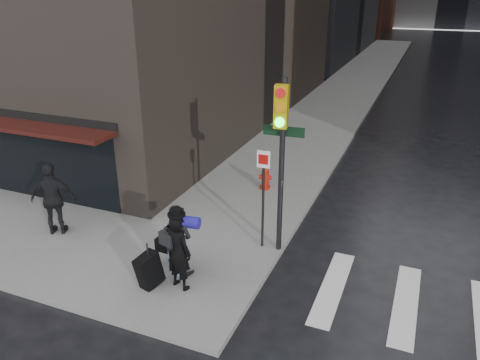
# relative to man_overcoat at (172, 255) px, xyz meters

# --- Properties ---
(ground) EXTENTS (140.00, 140.00, 0.00)m
(ground) POSITION_rel_man_overcoat_xyz_m (-0.24, 0.53, -0.98)
(ground) COLOR black
(ground) RESTS_ON ground
(sidewalk_left) EXTENTS (4.00, 50.00, 0.15)m
(sidewalk_left) POSITION_rel_man_overcoat_xyz_m (-0.24, 27.53, -0.90)
(sidewalk_left) COLOR slate
(sidewalk_left) RESTS_ON ground
(storefront) EXTENTS (8.40, 1.11, 2.83)m
(storefront) POSITION_rel_man_overcoat_xyz_m (-7.24, 2.43, 0.85)
(storefront) COLOR black
(storefront) RESTS_ON ground
(man_overcoat) EXTENTS (1.24, 0.92, 1.97)m
(man_overcoat) POSITION_rel_man_overcoat_xyz_m (0.00, 0.00, 0.00)
(man_overcoat) COLOR black
(man_overcoat) RESTS_ON ground
(man_jeans) EXTENTS (1.21, 0.68, 1.70)m
(man_jeans) POSITION_rel_man_overcoat_xyz_m (-0.23, 0.58, 0.03)
(man_jeans) COLOR black
(man_jeans) RESTS_ON ground
(man_greycoat) EXTENTS (1.27, 0.93, 2.01)m
(man_greycoat) POSITION_rel_man_overcoat_xyz_m (-4.14, 0.95, 0.18)
(man_greycoat) COLOR black
(man_greycoat) RESTS_ON ground
(traffic_light) EXTENTS (1.09, 0.51, 4.36)m
(traffic_light) POSITION_rel_man_overcoat_xyz_m (1.63, 2.33, 1.99)
(traffic_light) COLOR black
(traffic_light) RESTS_ON ground
(fire_hydrant) EXTENTS (0.42, 0.33, 0.74)m
(fire_hydrant) POSITION_rel_man_overcoat_xyz_m (0.07, 5.88, -0.49)
(fire_hydrant) COLOR #A3180A
(fire_hydrant) RESTS_ON ground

